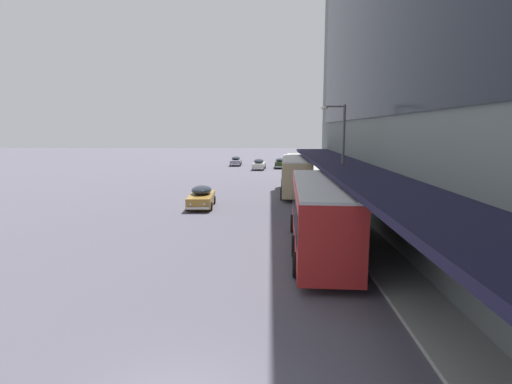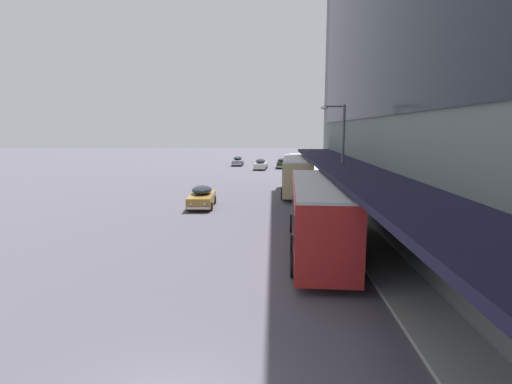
# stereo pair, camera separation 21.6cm
# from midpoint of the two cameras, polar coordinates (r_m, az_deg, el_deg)

# --- Properties ---
(transit_bus_kerbside_front) EXTENTS (3.00, 10.22, 3.28)m
(transit_bus_kerbside_front) POSITION_cam_midpoint_polar(r_m,az_deg,el_deg) (36.41, 5.55, 2.66)
(transit_bus_kerbside_front) COLOR tan
(transit_bus_kerbside_front) RESTS_ON ground
(transit_bus_kerbside_rear) EXTENTS (2.97, 10.99, 3.41)m
(transit_bus_kerbside_rear) POSITION_cam_midpoint_polar(r_m,az_deg,el_deg) (19.18, 8.79, -2.86)
(transit_bus_kerbside_rear) COLOR #B22524
(transit_bus_kerbside_rear) RESTS_ON ground
(sedan_lead_mid) EXTENTS (1.98, 4.89, 1.56)m
(sedan_lead_mid) POSITION_cam_midpoint_polar(r_m,az_deg,el_deg) (58.98, 0.31, 3.99)
(sedan_lead_mid) COLOR beige
(sedan_lead_mid) RESTS_ON ground
(sedan_trailing_mid) EXTENTS (2.05, 4.77, 1.61)m
(sedan_trailing_mid) POSITION_cam_midpoint_polar(r_m,az_deg,el_deg) (30.52, -7.99, -0.68)
(sedan_trailing_mid) COLOR olive
(sedan_trailing_mid) RESTS_ON ground
(sedan_second_near) EXTENTS (1.86, 5.05, 1.44)m
(sedan_second_near) POSITION_cam_midpoint_polar(r_m,az_deg,el_deg) (65.76, -2.99, 4.45)
(sedan_second_near) COLOR gray
(sedan_second_near) RESTS_ON ground
(sedan_second_mid) EXTENTS (1.84, 4.34, 1.51)m
(sedan_second_mid) POSITION_cam_midpoint_polar(r_m,az_deg,el_deg) (61.18, 3.43, 4.14)
(sedan_second_mid) COLOR black
(sedan_second_mid) RESTS_ON ground
(street_lamp) EXTENTS (1.50, 0.28, 7.13)m
(street_lamp) POSITION_cam_midpoint_polar(r_m,az_deg,el_deg) (24.61, 11.69, 5.14)
(street_lamp) COLOR #4C4C51
(street_lamp) RESTS_ON sidewalk_kerb
(fire_hydrant) EXTENTS (0.20, 0.40, 0.70)m
(fire_hydrant) POSITION_cam_midpoint_polar(r_m,az_deg,el_deg) (25.91, 12.74, -3.19)
(fire_hydrant) COLOR red
(fire_hydrant) RESTS_ON sidewalk_kerb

